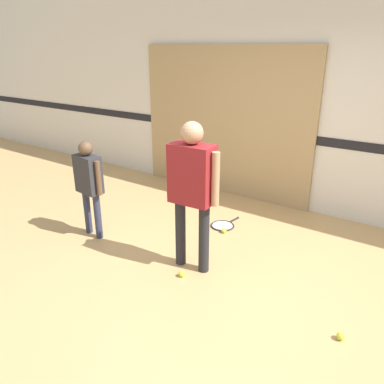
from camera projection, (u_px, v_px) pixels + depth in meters
ground_plane at (203, 276)px, 3.84m from camera, size 16.00×16.00×0.00m
wall_back at (297, 95)px, 4.99m from camera, size 16.00×0.07×3.20m
wall_panel at (223, 123)px, 5.69m from camera, size 2.85×0.05×2.23m
person_instructor at (192, 182)px, 3.65m from camera, size 0.59×0.27×1.56m
person_student_left at (89, 179)px, 4.41m from camera, size 0.45×0.22×1.19m
racket_spare_on_floor at (223, 225)px, 4.90m from camera, size 0.36×0.52×0.03m
tennis_ball_near_instructor at (182, 274)px, 3.81m from camera, size 0.07×0.07×0.07m
tennis_ball_by_spare_racket at (224, 231)px, 4.71m from camera, size 0.07×0.07×0.07m
tennis_ball_stray_left at (341, 336)px, 2.99m from camera, size 0.07×0.07×0.07m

